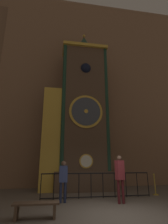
{
  "coord_description": "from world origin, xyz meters",
  "views": [
    {
      "loc": [
        -2.01,
        -5.61,
        1.61
      ],
      "look_at": [
        -0.25,
        5.08,
        4.66
      ],
      "focal_mm": 28.0,
      "sensor_mm": 36.0,
      "label": 1
    }
  ],
  "objects_px": {
    "visitor_bench": "(36,207)",
    "stanchion_post": "(155,188)",
    "clock_tower": "(79,115)",
    "visitor_near": "(63,177)",
    "visitor_far": "(120,174)"
  },
  "relations": [
    {
      "from": "visitor_bench",
      "to": "stanchion_post",
      "type": "bearing_deg",
      "value": 27.61
    },
    {
      "from": "clock_tower",
      "to": "visitor_bench",
      "type": "xyz_separation_m",
      "value": [
        -1.91,
        -4.86,
        -4.12
      ]
    },
    {
      "from": "stanchion_post",
      "to": "clock_tower",
      "type": "bearing_deg",
      "value": 151.02
    },
    {
      "from": "visitor_near",
      "to": "stanchion_post",
      "type": "relative_size",
      "value": 1.62
    },
    {
      "from": "visitor_far",
      "to": "stanchion_post",
      "type": "xyz_separation_m",
      "value": [
        2.36,
        1.49,
        -0.78
      ]
    },
    {
      "from": "visitor_far",
      "to": "visitor_bench",
      "type": "xyz_separation_m",
      "value": [
        -3.14,
        -1.38,
        -0.79
      ]
    },
    {
      "from": "visitor_near",
      "to": "stanchion_post",
      "type": "height_order",
      "value": "visitor_near"
    },
    {
      "from": "stanchion_post",
      "to": "visitor_bench",
      "type": "height_order",
      "value": "stanchion_post"
    },
    {
      "from": "visitor_near",
      "to": "visitor_bench",
      "type": "height_order",
      "value": "visitor_near"
    },
    {
      "from": "visitor_near",
      "to": "stanchion_post",
      "type": "xyz_separation_m",
      "value": [
        4.63,
        0.96,
        -0.65
      ]
    },
    {
      "from": "visitor_near",
      "to": "visitor_far",
      "type": "relative_size",
      "value": 0.88
    },
    {
      "from": "clock_tower",
      "to": "visitor_near",
      "type": "relative_size",
      "value": 6.54
    },
    {
      "from": "clock_tower",
      "to": "visitor_far",
      "type": "bearing_deg",
      "value": -70.56
    },
    {
      "from": "visitor_far",
      "to": "clock_tower",
      "type": "bearing_deg",
      "value": 89.87
    },
    {
      "from": "clock_tower",
      "to": "stanchion_post",
      "type": "relative_size",
      "value": 10.58
    }
  ]
}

